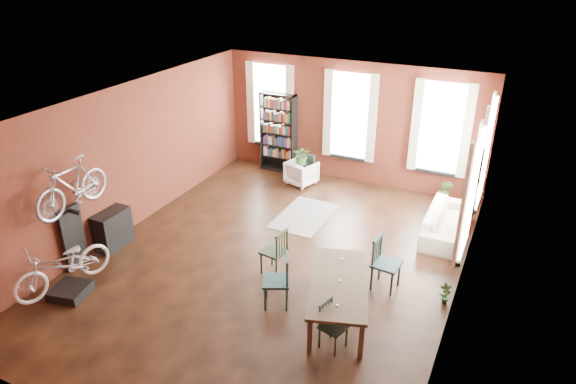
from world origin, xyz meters
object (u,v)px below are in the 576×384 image
Objects in this scene: plant_stand at (302,175)px; cream_sofa at (447,218)px; console_table at (113,229)px; dining_chair_c at (333,326)px; bicycle_floor at (58,245)px; dining_table at (338,299)px; dining_chair_a at (276,281)px; bookshelf at (278,133)px; white_armchair at (301,172)px; bike_trainer at (70,291)px; dining_chair_b at (274,251)px; dining_chair_d at (387,264)px.

cream_sofa is at bearing -14.74° from plant_stand.
cream_sofa is 2.60× the size of console_table.
dining_chair_c is 4.91m from bicycle_floor.
dining_chair_a reaches higher than dining_table.
dining_chair_a is at bearing 149.23° from cream_sofa.
bicycle_floor is at bearing -96.77° from bookshelf.
bookshelf is at bearing 107.85° from dining_table.
dining_chair_a is at bearing -4.18° from console_table.
cream_sofa reaches higher than white_armchair.
white_armchair is 1.19× the size of plant_stand.
bike_trainer is at bearing -73.84° from console_table.
cream_sofa is at bearing 29.33° from console_table.
dining_table is 0.99× the size of cream_sofa.
dining_chair_b is 0.53× the size of bicycle_floor.
plant_stand is (2.31, 4.53, -0.10)m from console_table.
console_table is at bearing 106.26° from dining_chair_d.
dining_chair_d reaches higher than console_table.
bike_trainer is at bearing 123.81° from dining_chair_d.
dining_chair_b is 2.30m from dining_chair_c.
dining_chair_b is at bearing -73.47° from plant_stand.
bookshelf is at bearing 83.40° from bike_trainer.
console_table reaches higher than plant_stand.
console_table is (-3.97, 0.29, -0.09)m from dining_chair_a.
white_armchair is at bearing 63.65° from console_table.
plant_stand reaches higher than bike_trainer.
bookshelf is 6.99m from bike_trainer.
bookshelf is (-4.28, 4.18, 0.59)m from dining_chair_d.
bicycle_floor is at bearing -141.76° from bike_trainer.
dining_chair_d is 1.74× the size of plant_stand.
bookshelf reaches higher than dining_table.
cream_sofa reaches higher than bike_trainer.
dining_chair_d is 1.70× the size of bike_trainer.
bicycle_floor is (-3.02, -2.28, 0.60)m from dining_chair_b.
bookshelf is 3.11× the size of white_armchair.
dining_chair_a is 5.10m from plant_stand.
white_armchair is at bearing 43.66° from dining_chair_c.
cream_sofa is (3.96, -1.08, 0.05)m from white_armchair.
dining_chair_d is at bearing 10.39° from console_table.
dining_chair_d is (2.08, 0.44, 0.04)m from dining_chair_b.
bookshelf is 1.47m from plant_stand.
dining_chair_a is 2.06m from dining_chair_d.
dining_chair_d reaches higher than plant_stand.
dining_chair_d is 0.58× the size of bicycle_floor.
console_table is (-6.23, -3.50, -0.01)m from cream_sofa.
dining_chair_c is 1.92m from dining_chair_d.
dining_chair_b is 1.18× the size of console_table.
dining_chair_d reaches higher than dining_chair_a.
console_table is 0.45× the size of bicycle_floor.
dining_chair_a reaches higher than dining_chair_c.
dining_chair_b reaches higher than cream_sofa.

